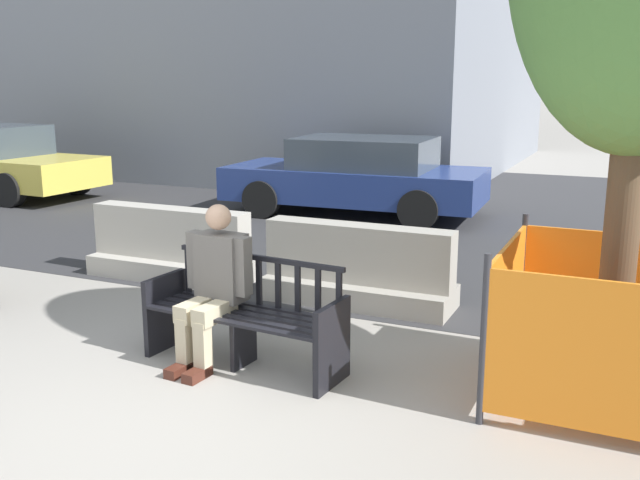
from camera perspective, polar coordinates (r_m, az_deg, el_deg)
The scene contains 8 objects.
ground_plane at distance 5.09m, azimuth -13.89°, elevation -14.48°, with size 200.00×200.00×0.00m, color gray.
street_asphalt at distance 12.75m, azimuth 11.02°, elevation 2.14°, with size 120.00×12.00×0.01m, color #333335.
street_bench at distance 5.85m, azimuth -6.03°, elevation -6.29°, with size 1.73×0.66×0.88m.
seated_person at distance 5.87m, azimuth -8.45°, elevation -3.30°, with size 0.59×0.75×1.31m.
jersey_barrier_centre at distance 7.42m, azimuth 3.07°, elevation -2.57°, with size 2.00×0.69×0.84m.
jersey_barrier_left at distance 8.55m, azimuth -11.80°, elevation -0.76°, with size 2.00×0.69×0.84m.
construction_fence at distance 5.55m, azimuth 22.39°, elevation -6.08°, with size 1.58×1.58×1.20m.
car_sedan_mid at distance 12.28m, azimuth 2.99°, elevation 5.15°, with size 4.45×2.14×1.33m.
Camera 1 is at (2.90, -3.50, 2.30)m, focal length 40.00 mm.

